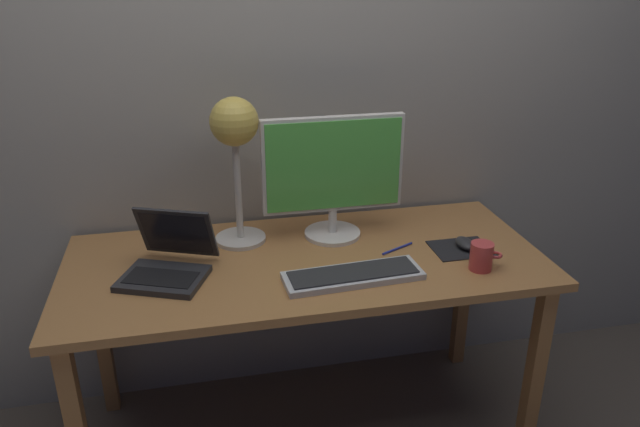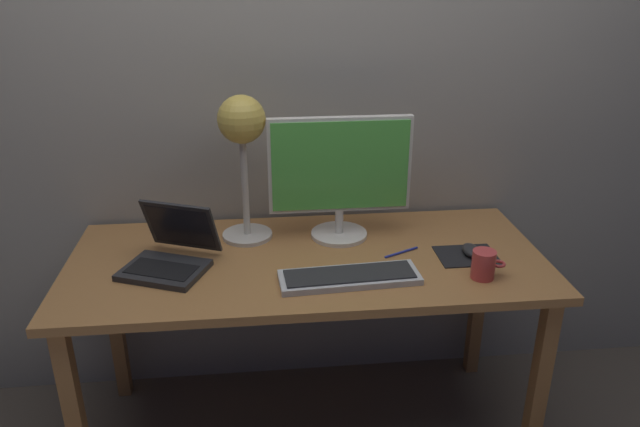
{
  "view_description": "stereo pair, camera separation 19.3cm",
  "coord_description": "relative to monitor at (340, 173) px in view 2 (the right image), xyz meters",
  "views": [
    {
      "loc": [
        -0.34,
        -1.79,
        1.68
      ],
      "look_at": [
        0.04,
        -0.05,
        0.92
      ],
      "focal_mm": 34.05,
      "sensor_mm": 36.0,
      "label": 1
    },
    {
      "loc": [
        -0.15,
        -1.82,
        1.68
      ],
      "look_at": [
        0.04,
        -0.05,
        0.92
      ],
      "focal_mm": 34.05,
      "sensor_mm": 36.0,
      "label": 2
    }
  ],
  "objects": [
    {
      "name": "pen",
      "position": [
        0.19,
        -0.16,
        -0.24
      ],
      "size": [
        0.13,
        0.07,
        0.01
      ],
      "primitive_type": "cylinder",
      "rotation": [
        0.0,
        1.57,
        0.46
      ],
      "color": "#2633A5",
      "rests_on": "desk"
    },
    {
      "name": "desk",
      "position": [
        -0.13,
        -0.15,
        -0.32
      ],
      "size": [
        1.6,
        0.7,
        0.74
      ],
      "color": "#A8703D",
      "rests_on": "ground"
    },
    {
      "name": "back_wall",
      "position": [
        -0.13,
        0.25,
        0.32
      ],
      "size": [
        4.8,
        0.06,
        2.6
      ],
      "primitive_type": "cube",
      "color": "#9E998E",
      "rests_on": "ground"
    },
    {
      "name": "desk_lamp",
      "position": [
        -0.33,
        0.03,
        0.14
      ],
      "size": [
        0.18,
        0.18,
        0.52
      ],
      "color": "beige",
      "rests_on": "desk"
    },
    {
      "name": "mouse",
      "position": [
        0.42,
        -0.2,
        -0.22
      ],
      "size": [
        0.06,
        0.1,
        0.03
      ],
      "primitive_type": "ellipsoid",
      "color": "#28282B",
      "rests_on": "mousepad"
    },
    {
      "name": "coffee_mug",
      "position": [
        0.41,
        -0.35,
        -0.2
      ],
      "size": [
        0.11,
        0.07,
        0.09
      ],
      "color": "#CC3F3F",
      "rests_on": "desk"
    },
    {
      "name": "mousepad",
      "position": [
        0.41,
        -0.2,
        -0.24
      ],
      "size": [
        0.2,
        0.16,
        0.0
      ],
      "primitive_type": "cube",
      "color": "black",
      "rests_on": "desk"
    },
    {
      "name": "monitor",
      "position": [
        0.0,
        0.0,
        0.0
      ],
      "size": [
        0.5,
        0.2,
        0.44
      ],
      "color": "silver",
      "rests_on": "desk"
    },
    {
      "name": "keyboard_main",
      "position": [
        -0.01,
        -0.33,
        -0.23
      ],
      "size": [
        0.45,
        0.17,
        0.03
      ],
      "color": "silver",
      "rests_on": "desk"
    },
    {
      "name": "laptop",
      "position": [
        -0.57,
        -0.16,
        -0.19
      ],
      "size": [
        0.34,
        0.34,
        0.2
      ],
      "color": "#28282B",
      "rests_on": "desk"
    }
  ]
}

